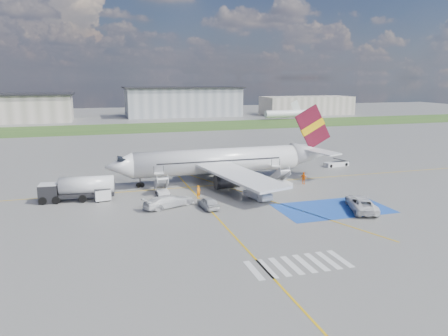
{
  "coord_description": "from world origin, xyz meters",
  "views": [
    {
      "loc": [
        -18.62,
        -50.44,
        16.12
      ],
      "look_at": [
        -0.7,
        7.97,
        3.5
      ],
      "focal_mm": 35.0,
      "sensor_mm": 36.0,
      "label": 1
    }
  ],
  "objects_px": {
    "airliner": "(226,160)",
    "van_white_b": "(169,199)",
    "fuel_tanker": "(78,191)",
    "car_silver_a": "(208,203)",
    "car_silver_b": "(257,194)",
    "van_white_a": "(361,201)",
    "belt_loader": "(336,164)",
    "gpu_cart": "(102,195)"
  },
  "relations": [
    {
      "from": "airliner",
      "to": "van_white_b",
      "type": "height_order",
      "value": "airliner"
    },
    {
      "from": "airliner",
      "to": "belt_loader",
      "type": "height_order",
      "value": "airliner"
    },
    {
      "from": "car_silver_a",
      "to": "van_white_b",
      "type": "bearing_deg",
      "value": -29.84
    },
    {
      "from": "fuel_tanker",
      "to": "gpu_cart",
      "type": "height_order",
      "value": "fuel_tanker"
    },
    {
      "from": "van_white_b",
      "to": "car_silver_b",
      "type": "bearing_deg",
      "value": -110.83
    },
    {
      "from": "car_silver_a",
      "to": "van_white_a",
      "type": "distance_m",
      "value": 19.1
    },
    {
      "from": "fuel_tanker",
      "to": "van_white_a",
      "type": "height_order",
      "value": "fuel_tanker"
    },
    {
      "from": "belt_loader",
      "to": "van_white_a",
      "type": "xyz_separation_m",
      "value": [
        -11.76,
        -25.2,
        0.74
      ]
    },
    {
      "from": "fuel_tanker",
      "to": "airliner",
      "type": "bearing_deg",
      "value": 16.86
    },
    {
      "from": "van_white_b",
      "to": "car_silver_a",
      "type": "bearing_deg",
      "value": -134.96
    },
    {
      "from": "belt_loader",
      "to": "van_white_a",
      "type": "bearing_deg",
      "value": -124.19
    },
    {
      "from": "gpu_cart",
      "to": "car_silver_b",
      "type": "bearing_deg",
      "value": -25.16
    },
    {
      "from": "belt_loader",
      "to": "car_silver_b",
      "type": "distance_m",
      "value": 28.04
    },
    {
      "from": "car_silver_b",
      "to": "van_white_a",
      "type": "relative_size",
      "value": 0.81
    },
    {
      "from": "gpu_cart",
      "to": "car_silver_b",
      "type": "xyz_separation_m",
      "value": [
        20.09,
        -5.23,
        0.03
      ]
    },
    {
      "from": "gpu_cart",
      "to": "van_white_b",
      "type": "relative_size",
      "value": 0.43
    },
    {
      "from": "gpu_cart",
      "to": "van_white_a",
      "type": "relative_size",
      "value": 0.37
    },
    {
      "from": "belt_loader",
      "to": "car_silver_a",
      "type": "bearing_deg",
      "value": -156.66
    },
    {
      "from": "fuel_tanker",
      "to": "car_silver_a",
      "type": "bearing_deg",
      "value": -23.71
    },
    {
      "from": "airliner",
      "to": "car_silver_b",
      "type": "relative_size",
      "value": 7.6
    },
    {
      "from": "gpu_cart",
      "to": "car_silver_a",
      "type": "height_order",
      "value": "gpu_cart"
    },
    {
      "from": "gpu_cart",
      "to": "airliner",
      "type": "bearing_deg",
      "value": 6.74
    },
    {
      "from": "fuel_tanker",
      "to": "car_silver_b",
      "type": "bearing_deg",
      "value": -10.71
    },
    {
      "from": "airliner",
      "to": "car_silver_a",
      "type": "relative_size",
      "value": 8.39
    },
    {
      "from": "airliner",
      "to": "fuel_tanker",
      "type": "xyz_separation_m",
      "value": [
        -22.26,
        -4.75,
        -2.02
      ]
    },
    {
      "from": "airliner",
      "to": "fuel_tanker",
      "type": "height_order",
      "value": "airliner"
    },
    {
      "from": "belt_loader",
      "to": "gpu_cart",
      "type": "bearing_deg",
      "value": -173.79
    },
    {
      "from": "belt_loader",
      "to": "van_white_b",
      "type": "xyz_separation_m",
      "value": [
        -34.42,
        -16.99,
        0.64
      ]
    },
    {
      "from": "gpu_cart",
      "to": "belt_loader",
      "type": "distance_m",
      "value": 44.03
    },
    {
      "from": "van_white_a",
      "to": "van_white_b",
      "type": "bearing_deg",
      "value": 1.08
    },
    {
      "from": "belt_loader",
      "to": "car_silver_a",
      "type": "relative_size",
      "value": 1.22
    },
    {
      "from": "airliner",
      "to": "belt_loader",
      "type": "xyz_separation_m",
      "value": [
        23.31,
        5.71,
        -3.01
      ]
    },
    {
      "from": "airliner",
      "to": "gpu_cart",
      "type": "distance_m",
      "value": 20.23
    },
    {
      "from": "airliner",
      "to": "gpu_cart",
      "type": "relative_size",
      "value": 16.35
    },
    {
      "from": "belt_loader",
      "to": "van_white_a",
      "type": "height_order",
      "value": "van_white_a"
    },
    {
      "from": "car_silver_a",
      "to": "airliner",
      "type": "bearing_deg",
      "value": -122.23
    },
    {
      "from": "car_silver_a",
      "to": "van_white_b",
      "type": "relative_size",
      "value": 0.84
    },
    {
      "from": "airliner",
      "to": "car_silver_b",
      "type": "xyz_separation_m",
      "value": [
        0.94,
        -11.2,
        -2.59
      ]
    },
    {
      "from": "airliner",
      "to": "car_silver_a",
      "type": "distance_m",
      "value": 15.05
    },
    {
      "from": "belt_loader",
      "to": "car_silver_b",
      "type": "relative_size",
      "value": 1.1
    },
    {
      "from": "belt_loader",
      "to": "car_silver_a",
      "type": "xyz_separation_m",
      "value": [
        -29.83,
        -19.01,
        0.36
      ]
    },
    {
      "from": "fuel_tanker",
      "to": "van_white_b",
      "type": "distance_m",
      "value": 12.93
    }
  ]
}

